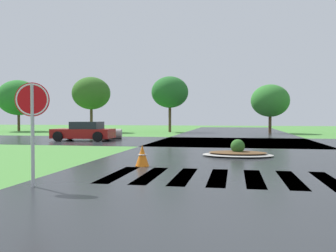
% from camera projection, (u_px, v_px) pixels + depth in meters
% --- Properties ---
extents(ground_plane, '(120.00, 120.00, 0.10)m').
position_uv_depth(ground_plane, '(237.00, 248.00, 4.42)').
color(ground_plane, '#478438').
extents(asphalt_roadway, '(10.00, 80.00, 0.01)m').
position_uv_depth(asphalt_roadway, '(235.00, 156.00, 14.25)').
color(asphalt_roadway, '#232628').
rests_on(asphalt_roadway, ground).
extents(asphalt_cross_road, '(90.00, 9.00, 0.01)m').
position_uv_depth(asphalt_cross_road, '(235.00, 142.00, 22.40)').
color(asphalt_cross_road, '#232628').
rests_on(asphalt_cross_road, ground).
extents(crosswalk_stripes, '(6.75, 2.89, 0.01)m').
position_uv_depth(crosswalk_stripes, '(236.00, 178.00, 9.24)').
color(crosswalk_stripes, white).
rests_on(crosswalk_stripes, ground).
extents(stop_sign, '(0.74, 0.24, 2.34)m').
position_uv_depth(stop_sign, '(32.00, 110.00, 8.03)').
color(stop_sign, '#B2B5BA').
rests_on(stop_sign, ground).
extents(median_island, '(2.79, 1.73, 0.68)m').
position_uv_depth(median_island, '(238.00, 153.00, 14.29)').
color(median_island, '#9E9B93').
rests_on(median_island, ground).
extents(car_silver_hatch, '(3.96, 2.10, 1.25)m').
position_uv_depth(car_silver_hatch, '(84.00, 132.00, 23.64)').
color(car_silver_hatch, maroon).
rests_on(car_silver_hatch, ground).
extents(drainage_pipe_stack, '(1.47, 1.00, 0.72)m').
position_uv_depth(drainage_pipe_stack, '(112.00, 134.00, 25.38)').
color(drainage_pipe_stack, '#9E9B93').
rests_on(drainage_pipe_stack, ground).
extents(traffic_cone, '(0.43, 0.43, 0.68)m').
position_uv_depth(traffic_cone, '(142.00, 156.00, 11.40)').
color(traffic_cone, orange).
rests_on(traffic_cone, ground).
extents(background_treeline, '(40.40, 5.49, 5.71)m').
position_uv_depth(background_treeline, '(159.00, 95.00, 36.04)').
color(background_treeline, '#4C3823').
rests_on(background_treeline, ground).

